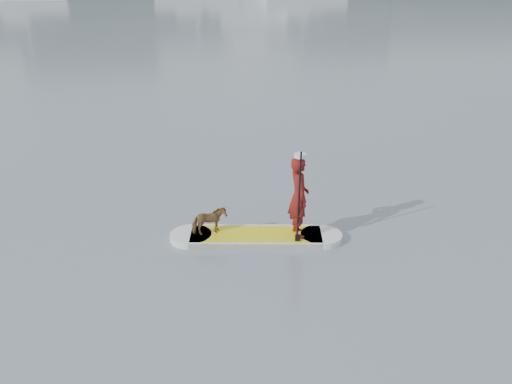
{
  "coord_description": "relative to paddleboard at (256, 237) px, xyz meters",
  "views": [
    {
      "loc": [
        1.75,
        -11.24,
        5.34
      ],
      "look_at": [
        2.68,
        -1.71,
        1.0
      ],
      "focal_mm": 40.0,
      "sensor_mm": 36.0,
      "label": 1
    }
  ],
  "objects": [
    {
      "name": "paddleboard",
      "position": [
        0.0,
        0.0,
        0.0
      ],
      "size": [
        3.29,
        1.06,
        0.12
      ],
      "rotation": [
        0.0,
        0.0,
        -0.1
      ],
      "color": "yellow",
      "rests_on": "ground"
    },
    {
      "name": "paddle",
      "position": [
        0.75,
        -0.35,
        0.74
      ],
      "size": [
        0.1,
        0.3,
        2.0
      ],
      "rotation": [
        0.0,
        0.0,
        -0.1
      ],
      "color": "black",
      "rests_on": "ground"
    },
    {
      "name": "ground",
      "position": [
        -2.68,
        1.71,
        -0.06
      ],
      "size": [
        140.0,
        140.0,
        0.0
      ],
      "primitive_type": "plane",
      "color": "slate",
      "rests_on": "ground"
    },
    {
      "name": "paddler",
      "position": [
        0.79,
        -0.08,
        0.84
      ],
      "size": [
        0.42,
        0.6,
        1.57
      ],
      "primitive_type": "imported",
      "rotation": [
        0.0,
        0.0,
        1.66
      ],
      "color": "maroon",
      "rests_on": "paddleboard"
    },
    {
      "name": "dog",
      "position": [
        -0.88,
        0.09,
        0.33
      ],
      "size": [
        0.7,
        0.45,
        0.54
      ],
      "primitive_type": "imported",
      "rotation": [
        0.0,
        0.0,
        1.84
      ],
      "color": "#53301C",
      "rests_on": "paddleboard"
    },
    {
      "name": "white_cap",
      "position": [
        0.79,
        -0.08,
        1.66
      ],
      "size": [
        0.22,
        0.22,
        0.07
      ],
      "primitive_type": "cylinder",
      "color": "silver",
      "rests_on": "paddler"
    }
  ]
}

